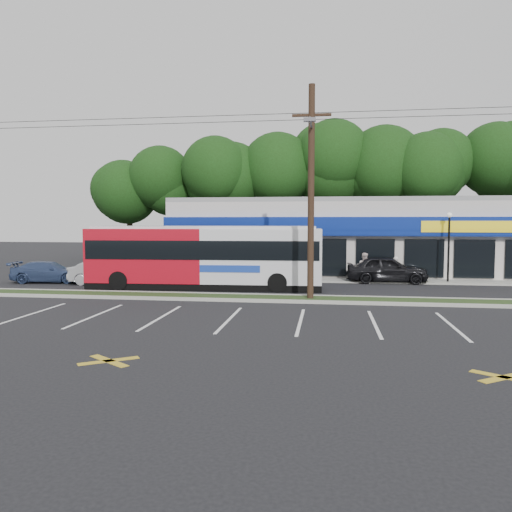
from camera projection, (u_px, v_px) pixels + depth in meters
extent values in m
plane|color=black|center=(244.00, 302.00, 22.93)|extent=(120.00, 120.00, 0.00)
cube|color=#203214|center=(247.00, 298.00, 23.91)|extent=(40.00, 1.60, 0.12)
cube|color=#9E9E93|center=(245.00, 300.00, 23.07)|extent=(40.00, 0.25, 0.14)
cube|color=#9E9E93|center=(250.00, 295.00, 24.75)|extent=(40.00, 0.25, 0.14)
cube|color=#9E9E93|center=(347.00, 280.00, 31.11)|extent=(32.00, 2.20, 0.10)
cube|color=#BAB3AC|center=(350.00, 237.00, 37.78)|extent=(25.00, 12.00, 5.00)
cube|color=navy|center=(355.00, 226.00, 31.55)|extent=(25.00, 0.50, 1.20)
cube|color=black|center=(354.00, 258.00, 31.87)|extent=(24.00, 0.12, 2.40)
cube|color=yellow|center=(472.00, 227.00, 30.29)|extent=(6.00, 0.06, 0.70)
cube|color=gray|center=(351.00, 202.00, 37.59)|extent=(25.00, 12.00, 0.30)
cylinder|color=black|center=(311.00, 194.00, 23.14)|extent=(0.30, 0.30, 10.00)
cube|color=black|center=(312.00, 115.00, 22.89)|extent=(1.80, 0.12, 0.12)
cylinder|color=#59595E|center=(311.00, 123.00, 21.75)|extent=(0.10, 2.40, 0.10)
cube|color=#59595E|center=(310.00, 120.00, 20.47)|extent=(0.50, 0.25, 0.15)
cylinder|color=black|center=(247.00, 115.00, 23.31)|extent=(50.00, 0.02, 0.02)
cylinder|color=black|center=(247.00, 121.00, 23.33)|extent=(50.00, 0.02, 0.02)
cylinder|color=black|center=(449.00, 250.00, 29.93)|extent=(0.12, 0.12, 4.00)
sphere|color=silver|center=(450.00, 215.00, 29.78)|extent=(0.30, 0.30, 0.30)
cylinder|color=black|center=(131.00, 230.00, 50.66)|extent=(0.56, 0.56, 5.72)
sphere|color=black|center=(130.00, 174.00, 50.26)|extent=(6.76, 6.76, 6.76)
cylinder|color=black|center=(179.00, 230.00, 49.95)|extent=(0.56, 0.56, 5.72)
sphere|color=black|center=(178.00, 174.00, 49.56)|extent=(6.76, 6.76, 6.76)
cylinder|color=black|center=(227.00, 230.00, 49.25)|extent=(0.56, 0.56, 5.72)
sphere|color=black|center=(227.00, 173.00, 48.86)|extent=(6.76, 6.76, 6.76)
cylinder|color=black|center=(278.00, 230.00, 48.55)|extent=(0.56, 0.56, 5.72)
sphere|color=black|center=(278.00, 172.00, 48.15)|extent=(6.76, 6.76, 6.76)
cylinder|color=black|center=(330.00, 230.00, 47.84)|extent=(0.56, 0.56, 5.72)
sphere|color=black|center=(330.00, 171.00, 47.45)|extent=(6.76, 6.76, 6.76)
cylinder|color=black|center=(383.00, 230.00, 47.14)|extent=(0.56, 0.56, 5.72)
sphere|color=black|center=(384.00, 171.00, 46.75)|extent=(6.76, 6.76, 6.76)
cylinder|color=black|center=(438.00, 230.00, 46.44)|extent=(0.56, 0.56, 5.72)
sphere|color=black|center=(440.00, 170.00, 46.04)|extent=(6.76, 6.76, 6.76)
cylinder|color=black|center=(495.00, 231.00, 45.73)|extent=(0.56, 0.56, 5.72)
sphere|color=black|center=(497.00, 169.00, 45.34)|extent=(6.76, 6.76, 6.76)
cube|color=#A90D1B|center=(148.00, 255.00, 27.98)|extent=(6.53, 2.94, 2.94)
cube|color=silver|center=(262.00, 256.00, 27.34)|extent=(6.53, 2.94, 2.94)
cube|color=black|center=(205.00, 284.00, 27.78)|extent=(12.94, 3.14, 0.37)
cube|color=black|center=(205.00, 249.00, 27.64)|extent=(12.69, 3.25, 1.02)
cube|color=black|center=(322.00, 253.00, 27.00)|extent=(0.15, 2.28, 1.50)
cube|color=#193899|center=(230.00, 269.00, 26.20)|extent=(3.21, 0.16, 0.37)
cube|color=silver|center=(205.00, 228.00, 27.55)|extent=(12.29, 2.90, 0.19)
cylinder|color=black|center=(119.00, 281.00, 27.00)|extent=(1.04, 0.34, 1.03)
cylinder|color=black|center=(134.00, 276.00, 29.41)|extent=(1.04, 0.34, 1.03)
cylinder|color=black|center=(277.00, 283.00, 26.13)|extent=(1.04, 0.34, 1.03)
cylinder|color=black|center=(280.00, 277.00, 28.55)|extent=(1.04, 0.34, 1.03)
imported|color=black|center=(387.00, 269.00, 30.23)|extent=(4.86, 1.98, 1.65)
imported|color=#A4A8AC|center=(107.00, 272.00, 29.26)|extent=(4.41, 1.61, 1.44)
imported|color=navy|center=(49.00, 272.00, 30.34)|extent=(4.68, 2.45, 1.29)
imported|color=silver|center=(395.00, 270.00, 30.16)|extent=(0.69, 0.59, 1.59)
imported|color=silver|center=(364.00, 268.00, 30.41)|extent=(1.10, 1.03, 1.81)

